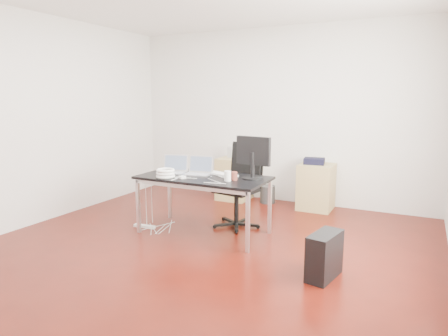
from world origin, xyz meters
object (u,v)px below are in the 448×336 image
at_px(office_chair, 240,181).
at_px(pc_tower, 324,256).
at_px(filing_cabinet_left, 234,179).
at_px(filing_cabinet_right, 316,187).
at_px(desk, 203,181).

height_order(office_chair, pc_tower, office_chair).
bearing_deg(office_chair, filing_cabinet_left, 128.55).
bearing_deg(filing_cabinet_right, office_chair, -120.50).
relative_size(desk, office_chair, 1.48).
bearing_deg(filing_cabinet_left, filing_cabinet_right, 0.00).
distance_m(desk, office_chair, 0.58).
relative_size(filing_cabinet_left, filing_cabinet_right, 1.00).
bearing_deg(filing_cabinet_right, pc_tower, -74.43).
distance_m(filing_cabinet_left, pc_tower, 3.09).
xyz_separation_m(office_chair, filing_cabinet_right, (0.72, 1.23, -0.26)).
xyz_separation_m(desk, pc_tower, (1.65, -0.60, -0.46)).
bearing_deg(filing_cabinet_right, desk, -119.98).
bearing_deg(pc_tower, office_chair, 152.02).
xyz_separation_m(filing_cabinet_left, pc_tower, (2.03, -2.33, -0.13)).
bearing_deg(pc_tower, desk, 170.87).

